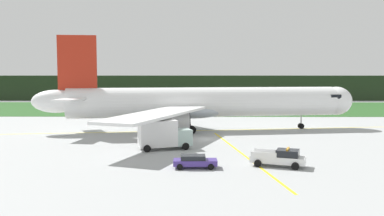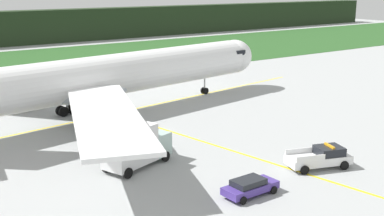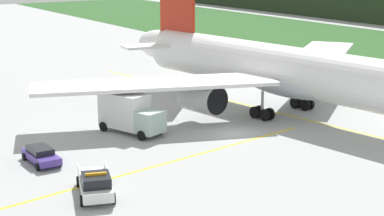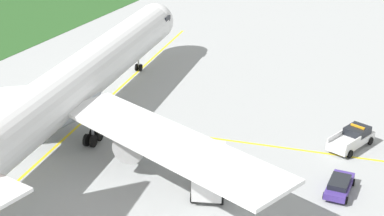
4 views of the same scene
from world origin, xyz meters
name	(u,v)px [view 2 (image 2 of 4)]	position (x,y,z in m)	size (l,w,h in m)	color
ground	(144,134)	(0.00, 0.00, 0.00)	(320.00, 320.00, 0.00)	#9FA2A2
grass_verge	(3,67)	(0.00, 51.65, 0.02)	(320.00, 43.16, 0.04)	#275222
taxiway_centerline_main	(106,115)	(0.14, 9.16, 0.00)	(70.42, 0.30, 0.01)	yellow
taxiway_centerline_spur	(241,153)	(4.19, -10.46, 0.00)	(33.45, 0.30, 0.01)	yellow
airliner	(96,79)	(-0.91, 9.00, 4.54)	(53.02, 47.88, 15.35)	white
ops_pickup_truck	(321,157)	(7.35, -17.09, 0.90)	(5.83, 3.71, 1.94)	white
catering_truck	(135,146)	(-5.36, -7.89, 1.91)	(6.92, 4.42, 3.84)	#A2BDB6
staff_car	(250,186)	(-1.37, -17.85, 0.70)	(4.42, 2.05, 1.30)	#453189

